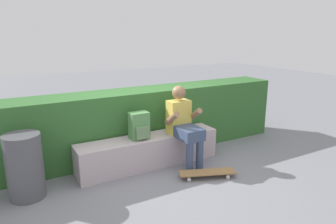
{
  "coord_description": "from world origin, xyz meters",
  "views": [
    {
      "loc": [
        -1.91,
        -3.71,
        2.02
      ],
      "look_at": [
        0.38,
        0.37,
        0.78
      ],
      "focal_mm": 32.91,
      "sensor_mm": 36.0,
      "label": 1
    }
  ],
  "objects_px": {
    "bench_main": "(149,151)",
    "skateboard_near_person": "(207,173)",
    "person_skater": "(184,123)",
    "backpack_on_bench": "(139,126)",
    "trash_bin": "(25,166)"
  },
  "relations": [
    {
      "from": "backpack_on_bench",
      "to": "trash_bin",
      "type": "height_order",
      "value": "backpack_on_bench"
    },
    {
      "from": "person_skater",
      "to": "skateboard_near_person",
      "type": "xyz_separation_m",
      "value": [
        0.05,
        -0.57,
        -0.59
      ]
    },
    {
      "from": "bench_main",
      "to": "person_skater",
      "type": "xyz_separation_m",
      "value": [
        0.48,
        -0.21,
        0.43
      ]
    },
    {
      "from": "person_skater",
      "to": "trash_bin",
      "type": "distance_m",
      "value": 2.24
    },
    {
      "from": "person_skater",
      "to": "trash_bin",
      "type": "height_order",
      "value": "person_skater"
    },
    {
      "from": "bench_main",
      "to": "trash_bin",
      "type": "distance_m",
      "value": 1.75
    },
    {
      "from": "bench_main",
      "to": "trash_bin",
      "type": "relative_size",
      "value": 2.7
    },
    {
      "from": "bench_main",
      "to": "skateboard_near_person",
      "type": "bearing_deg",
      "value": -55.67
    },
    {
      "from": "person_skater",
      "to": "skateboard_near_person",
      "type": "relative_size",
      "value": 1.49
    },
    {
      "from": "skateboard_near_person",
      "to": "trash_bin",
      "type": "distance_m",
      "value": 2.4
    },
    {
      "from": "person_skater",
      "to": "backpack_on_bench",
      "type": "bearing_deg",
      "value": 162.49
    },
    {
      "from": "skateboard_near_person",
      "to": "backpack_on_bench",
      "type": "height_order",
      "value": "backpack_on_bench"
    },
    {
      "from": "backpack_on_bench",
      "to": "person_skater",
      "type": "bearing_deg",
      "value": -17.51
    },
    {
      "from": "backpack_on_bench",
      "to": "skateboard_near_person",
      "type": "bearing_deg",
      "value": -48.16
    },
    {
      "from": "person_skater",
      "to": "skateboard_near_person",
      "type": "bearing_deg",
      "value": -85.11
    }
  ]
}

